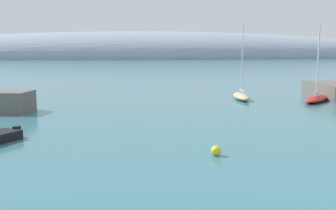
# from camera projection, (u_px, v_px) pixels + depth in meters

# --- Properties ---
(distant_ridge) EXTENTS (388.23, 72.12, 35.20)m
(distant_ridge) POSITION_uv_depth(u_px,v_px,m) (153.00, 58.00, 263.82)
(distant_ridge) COLOR #8E99AD
(distant_ridge) RESTS_ON ground
(sailboat_red_near_shore) EXTENTS (6.06, 6.56, 9.09)m
(sailboat_red_near_shore) POSITION_uv_depth(u_px,v_px,m) (316.00, 98.00, 47.04)
(sailboat_red_near_shore) COLOR red
(sailboat_red_near_shore) RESTS_ON water
(sailboat_sand_mid_mooring) EXTENTS (2.32, 6.25, 9.20)m
(sailboat_sand_mid_mooring) POSITION_uv_depth(u_px,v_px,m) (241.00, 96.00, 49.05)
(sailboat_sand_mid_mooring) COLOR #C6B284
(sailboat_sand_mid_mooring) RESTS_ON water
(mooring_buoy_yellow) EXTENTS (0.60, 0.60, 0.60)m
(mooring_buoy_yellow) POSITION_uv_depth(u_px,v_px,m) (216.00, 151.00, 23.24)
(mooring_buoy_yellow) COLOR yellow
(mooring_buoy_yellow) RESTS_ON water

